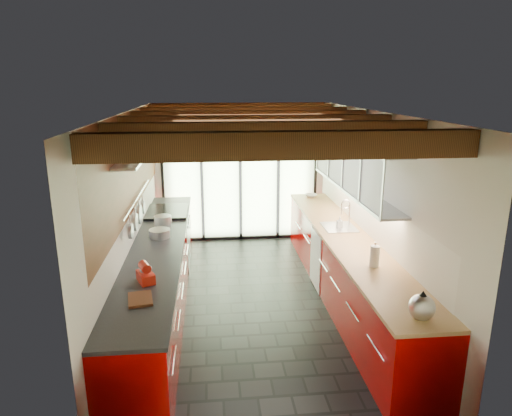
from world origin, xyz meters
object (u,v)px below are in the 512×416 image
paper_towel (375,257)px  kettle (422,306)px  stand_mixer (146,274)px  soap_bottle (340,223)px  bowl (311,196)px

paper_towel → kettle: bearing=-90.0°
stand_mixer → paper_towel: size_ratio=0.97×
stand_mixer → paper_towel: (2.54, 0.15, 0.03)m
stand_mixer → kettle: bearing=-22.3°
stand_mixer → kettle: 2.75m
stand_mixer → kettle: size_ratio=0.91×
kettle → soap_bottle: bearing=90.0°
paper_towel → soap_bottle: bearing=90.0°
stand_mixer → bowl: 4.29m
kettle → bowl: bearing=90.0°
stand_mixer → paper_towel: 2.54m
paper_towel → soap_bottle: 1.42m
kettle → bowl: (0.00, 4.50, -0.10)m
stand_mixer → kettle: kettle is taller
paper_towel → soap_bottle: size_ratio=1.68×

